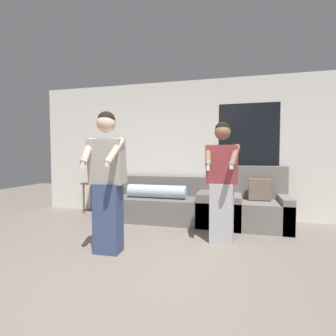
{
  "coord_description": "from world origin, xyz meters",
  "views": [
    {
      "loc": [
        1.0,
        -2.34,
        1.25
      ],
      "look_at": [
        0.12,
        1.01,
        1.06
      ],
      "focal_mm": 28.0,
      "sensor_mm": 36.0,
      "label": 1
    }
  ],
  "objects": [
    {
      "name": "armchair",
      "position": [
        1.38,
        2.33,
        0.34
      ],
      "size": [
        0.96,
        0.83,
        1.03
      ],
      "color": "slate",
      "rests_on": "ground_plane"
    },
    {
      "name": "person_right",
      "position": [
        0.8,
        1.37,
        0.86
      ],
      "size": [
        0.49,
        0.48,
        1.7
      ],
      "color": "#B2B2B7",
      "rests_on": "ground_plane"
    },
    {
      "name": "couch",
      "position": [
        -0.42,
        2.4,
        0.3
      ],
      "size": [
        2.08,
        0.87,
        0.81
      ],
      "color": "slate",
      "rests_on": "ground_plane"
    },
    {
      "name": "side_table",
      "position": [
        -1.89,
        2.63,
        0.54
      ],
      "size": [
        0.5,
        0.38,
        0.8
      ],
      "color": "brown",
      "rests_on": "ground_plane"
    },
    {
      "name": "ground_plane",
      "position": [
        0.0,
        0.0,
        0.0
      ],
      "size": [
        14.0,
        14.0,
        0.0
      ],
      "primitive_type": "plane",
      "color": "slate"
    },
    {
      "name": "wall_back",
      "position": [
        0.02,
        2.87,
        1.35
      ],
      "size": [
        6.36,
        0.07,
        2.7
      ],
      "color": "silver",
      "rests_on": "ground_plane"
    },
    {
      "name": "person_left",
      "position": [
        -0.57,
        0.62,
        0.91
      ],
      "size": [
        0.5,
        0.48,
        1.78
      ],
      "color": "#384770",
      "rests_on": "ground_plane"
    }
  ]
}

